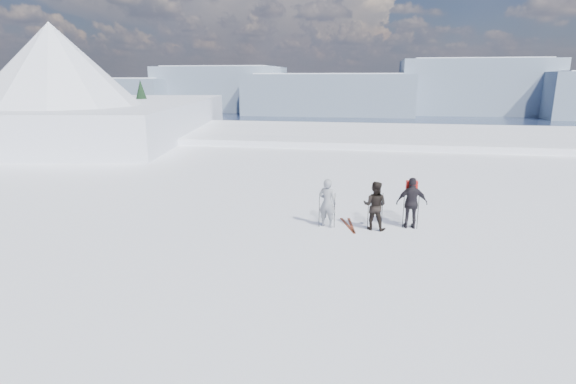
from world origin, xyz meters
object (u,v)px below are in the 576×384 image
skier_pack (412,203)px  skier_dark (375,206)px  skier_grey (327,203)px  skis_loose (349,225)px

skier_pack → skier_dark: bearing=12.6°
skier_grey → skis_loose: size_ratio=1.05×
skier_pack → skier_grey: bearing=3.7°
skier_dark → skier_pack: skier_pack is taller
skis_loose → skier_dark: bearing=-13.7°
skier_dark → skis_loose: (-0.87, 0.21, -0.86)m
skier_grey → skier_pack: (2.97, 0.39, 0.04)m
skis_loose → skier_grey: bearing=-164.4°
skier_dark → skier_grey: bearing=14.1°
skier_pack → skis_loose: size_ratio=1.09×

